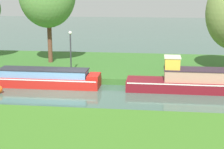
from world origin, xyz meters
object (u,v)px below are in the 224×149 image
Objects in this scene: lamp_post at (71,46)px; red_narrowboat at (37,78)px; maroon_barge at (199,81)px; mooring_post_near at (182,73)px.

red_narrowboat is at bearing -123.02° from lamp_post.
maroon_barge is 0.97× the size of red_narrowboat.
mooring_post_near is (9.37, 1.14, 0.34)m from red_narrowboat.
mooring_post_near is at bearing 129.63° from maroon_barge.
maroon_barge is at bearing -16.43° from lamp_post.
red_narrowboat is 9.86× the size of mooring_post_near.
mooring_post_near is (7.71, -1.41, -1.39)m from lamp_post.
maroon_barge is 2.90× the size of lamp_post.
red_narrowboat is 3.51m from lamp_post.
lamp_post is 3.29× the size of mooring_post_near.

